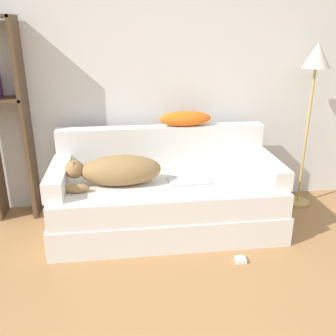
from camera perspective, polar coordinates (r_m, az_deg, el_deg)
name	(u,v)px	position (r m, az deg, el deg)	size (l,w,h in m)	color
wall_back	(137,67)	(3.59, -4.76, 15.12)	(6.93, 0.06, 2.70)	silver
couch	(167,205)	(3.32, -0.21, -5.59)	(1.95, 0.90, 0.46)	silver
couch_backrest	(162,146)	(3.51, -0.99, 3.35)	(1.91, 0.15, 0.38)	silver
couch_arm_left	(58,177)	(3.21, -16.37, -1.32)	(0.15, 0.71, 0.16)	silver
couch_arm_right	(268,167)	(3.41, 14.99, 0.12)	(0.15, 0.71, 0.16)	silver
dog	(117,170)	(3.12, -7.85, -0.38)	(0.79, 0.30, 0.26)	olive
laptop	(189,180)	(3.21, 3.24, -1.90)	(0.36, 0.24, 0.02)	#B7B7BC
throw_pillow	(185,119)	(3.46, 2.63, 7.53)	(0.48, 0.16, 0.14)	orange
bookshelf	(5,114)	(3.61, -23.56, 7.52)	(0.35, 0.26, 1.79)	#4C3823
floor_lamp	(315,73)	(3.73, 21.46, 13.30)	(0.25, 0.25, 1.57)	tan
power_adapter	(241,260)	(3.02, 11.01, -13.56)	(0.08, 0.08, 0.03)	silver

